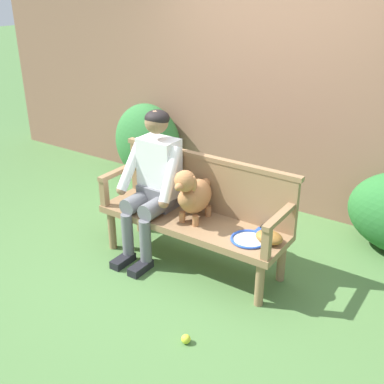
# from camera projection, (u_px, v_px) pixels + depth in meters

# --- Properties ---
(ground_plane) EXTENTS (40.00, 40.00, 0.00)m
(ground_plane) POSITION_uv_depth(u_px,v_px,m) (192.00, 263.00, 4.19)
(ground_plane) COLOR #4C753D
(brick_garden_fence) EXTENTS (8.00, 0.30, 2.36)m
(brick_garden_fence) POSITION_uv_depth(u_px,v_px,m) (279.00, 95.00, 4.93)
(brick_garden_fence) COLOR #936651
(brick_garden_fence) RESTS_ON ground
(hedge_bush_far_left) EXTENTS (0.88, 0.59, 0.95)m
(hedge_bush_far_left) POSITION_uv_depth(u_px,v_px,m) (148.00, 143.00, 5.72)
(hedge_bush_far_left) COLOR #337538
(hedge_bush_far_left) RESTS_ON ground
(garden_bench) EXTENTS (1.66, 0.52, 0.44)m
(garden_bench) POSITION_uv_depth(u_px,v_px,m) (192.00, 225.00, 4.04)
(garden_bench) COLOR #93704C
(garden_bench) RESTS_ON ground
(bench_backrest) EXTENTS (1.70, 0.06, 0.50)m
(bench_backrest) POSITION_uv_depth(u_px,v_px,m) (207.00, 182.00, 4.08)
(bench_backrest) COLOR #93704C
(bench_backrest) RESTS_ON garden_bench
(bench_armrest_left_end) EXTENTS (0.06, 0.52, 0.28)m
(bench_armrest_left_end) POSITION_uv_depth(u_px,v_px,m) (114.00, 180.00, 4.26)
(bench_armrest_left_end) COLOR #93704C
(bench_armrest_left_end) RESTS_ON garden_bench
(bench_armrest_right_end) EXTENTS (0.06, 0.52, 0.28)m
(bench_armrest_right_end) POSITION_uv_depth(u_px,v_px,m) (275.00, 227.00, 3.46)
(bench_armrest_right_end) COLOR #93704C
(bench_armrest_right_end) RESTS_ON garden_bench
(person_seated) EXTENTS (0.56, 0.66, 1.31)m
(person_seated) POSITION_uv_depth(u_px,v_px,m) (154.00, 180.00, 4.09)
(person_seated) COLOR black
(person_seated) RESTS_ON ground
(dog_on_bench) EXTENTS (0.25, 0.50, 0.49)m
(dog_on_bench) POSITION_uv_depth(u_px,v_px,m) (193.00, 194.00, 3.88)
(dog_on_bench) COLOR #AD7042
(dog_on_bench) RESTS_ON garden_bench
(tennis_racket) EXTENTS (0.29, 0.56, 0.03)m
(tennis_racket) POSITION_uv_depth(u_px,v_px,m) (251.00, 238.00, 3.71)
(tennis_racket) COLOR blue
(tennis_racket) RESTS_ON garden_bench
(baseball_glove) EXTENTS (0.23, 0.19, 0.09)m
(baseball_glove) POSITION_uv_depth(u_px,v_px,m) (269.00, 237.00, 3.64)
(baseball_glove) COLOR #9E6B2D
(baseball_glove) RESTS_ON garden_bench
(tennis_ball) EXTENTS (0.07, 0.07, 0.07)m
(tennis_ball) POSITION_uv_depth(u_px,v_px,m) (186.00, 339.00, 3.26)
(tennis_ball) COLOR #CCDB33
(tennis_ball) RESTS_ON ground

